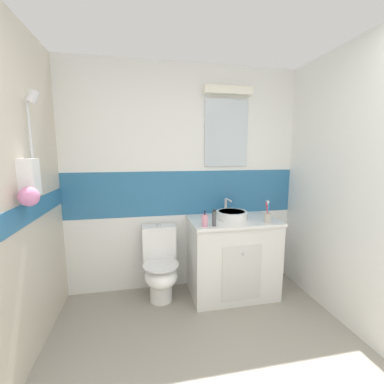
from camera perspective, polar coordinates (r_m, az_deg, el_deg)
The scene contains 9 objects.
ground_plane at distance 2.30m, azimuth 4.60°, elevation -34.51°, with size 3.20×3.48×0.04m, color gray.
wall_back_tiled at distance 2.90m, azimuth -1.70°, elevation 3.03°, with size 3.20×0.20×2.50m.
wall_right_plain at distance 2.45m, azimuth 37.09°, elevation -0.13°, with size 0.10×3.48×2.50m, color white.
vanity_cabinet at distance 2.92m, azimuth 8.95°, elevation -14.06°, with size 0.93×0.60×0.85m.
sink_basin at distance 2.77m, azimuth 8.86°, elevation -5.01°, with size 0.34×0.38×0.20m.
toilet at distance 2.83m, azimuth -7.12°, elevation -16.17°, with size 0.37×0.50×0.78m.
toothbrush_cup at distance 2.69m, azimuth 16.58°, elevation -5.36°, with size 0.07×0.07×0.23m.
soap_dispenser at distance 2.46m, azimuth 2.86°, elevation -6.39°, with size 0.06×0.06×0.16m.
deodorant_spray_can at distance 2.48m, azimuth 4.99°, elevation -5.87°, with size 0.04×0.04×0.16m.
Camera 1 is at (-0.48, -0.40, 1.56)m, focal length 23.77 mm.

